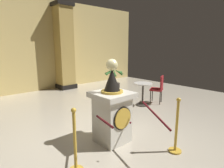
# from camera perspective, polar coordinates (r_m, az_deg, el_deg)

# --- Properties ---
(ground_plane) EXTENTS (12.86, 12.86, 0.00)m
(ground_plane) POSITION_cam_1_polar(r_m,az_deg,el_deg) (4.14, -2.76, -16.69)
(ground_plane) COLOR #B2A893
(back_wall) EXTENTS (12.86, 0.16, 3.96)m
(back_wall) POSITION_cam_1_polar(r_m,az_deg,el_deg) (8.62, -26.90, 10.48)
(back_wall) COLOR tan
(back_wall) RESTS_ON ground_plane
(pedestal_clock) EXTENTS (0.74, 0.74, 1.71)m
(pedestal_clock) POSITION_cam_1_polar(r_m,az_deg,el_deg) (3.84, 0.05, -8.16)
(pedestal_clock) COLOR beige
(pedestal_clock) RESTS_ON ground_plane
(stanchion_near) EXTENTS (0.24, 0.24, 1.06)m
(stanchion_near) POSITION_cam_1_polar(r_m,az_deg,el_deg) (3.13, -11.12, -19.04)
(stanchion_near) COLOR gold
(stanchion_near) RESTS_ON ground_plane
(stanchion_far) EXTENTS (0.24, 0.24, 1.05)m
(stanchion_far) POSITION_cam_1_polar(r_m,az_deg,el_deg) (3.77, 18.93, -13.99)
(stanchion_far) COLOR gold
(stanchion_far) RESTS_ON ground_plane
(velvet_rope) EXTENTS (1.25, 1.24, 0.22)m
(velvet_rope) POSITION_cam_1_polar(r_m,az_deg,el_deg) (3.17, 5.67, -10.15)
(velvet_rope) COLOR #591419
(column_right) EXTENTS (0.80, 0.80, 3.80)m
(column_right) POSITION_cam_1_polar(r_m,az_deg,el_deg) (8.92, -14.32, 10.74)
(column_right) COLOR black
(column_right) RESTS_ON ground_plane
(potted_palm_right) EXTENTS (0.77, 0.71, 1.12)m
(potted_palm_right) POSITION_cam_1_polar(r_m,az_deg,el_deg) (7.52, 0.57, -0.64)
(potted_palm_right) COLOR #2D2823
(potted_palm_right) RESTS_ON ground_plane
(cafe_table) EXTENTS (0.61, 0.61, 0.76)m
(cafe_table) POSITION_cam_1_polar(r_m,az_deg,el_deg) (6.30, 9.35, -2.13)
(cafe_table) COLOR #332D28
(cafe_table) RESTS_ON ground_plane
(cafe_chair_red) EXTENTS (0.53, 0.53, 0.96)m
(cafe_chair_red) POSITION_cam_1_polar(r_m,az_deg,el_deg) (6.62, 14.03, -0.88)
(cafe_chair_red) COLOR black
(cafe_chair_red) RESTS_ON ground_plane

